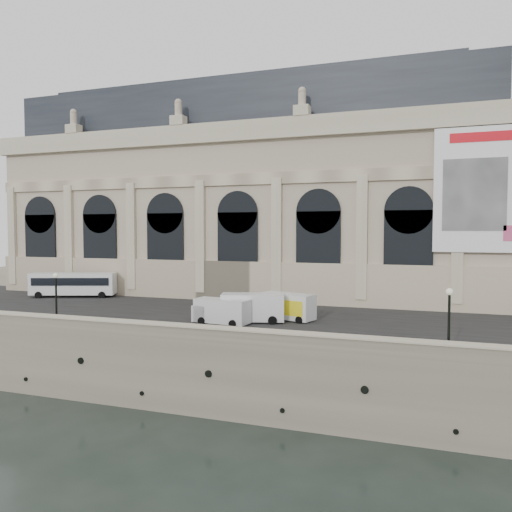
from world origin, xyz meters
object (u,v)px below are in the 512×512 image
(bus_left, at_px, (73,284))
(van_b, at_px, (219,311))
(van_c, at_px, (249,308))
(lamp_left, at_px, (56,299))
(box_truck, at_px, (284,306))
(lamp_right, at_px, (449,322))

(bus_left, xyz_separation_m, van_b, (25.54, -11.01, -0.59))
(van_c, relative_size, lamp_left, 1.36)
(box_truck, relative_size, lamp_right, 1.43)
(bus_left, distance_m, lamp_left, 19.54)
(van_c, bearing_deg, bus_left, 161.62)
(van_c, height_order, box_truck, van_c)
(bus_left, relative_size, lamp_right, 2.32)
(bus_left, xyz_separation_m, box_truck, (30.64, -6.77, -0.49))
(van_b, relative_size, lamp_left, 1.15)
(bus_left, bearing_deg, van_b, -23.33)
(van_c, xyz_separation_m, lamp_left, (-16.69, -6.76, 1.00))
(box_truck, bearing_deg, bus_left, 167.54)
(bus_left, distance_m, lamp_right, 48.36)
(lamp_left, distance_m, lamp_right, 34.23)
(van_c, distance_m, lamp_left, 18.03)
(bus_left, bearing_deg, lamp_right, -20.15)
(box_truck, xyz_separation_m, lamp_left, (-19.47, -9.24, 1.08))
(box_truck, xyz_separation_m, lamp_right, (14.76, -9.88, 1.05))
(lamp_left, bearing_deg, lamp_right, -1.07)
(van_b, bearing_deg, bus_left, 156.67)
(bus_left, relative_size, van_b, 1.99)
(van_b, distance_m, lamp_right, 20.68)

